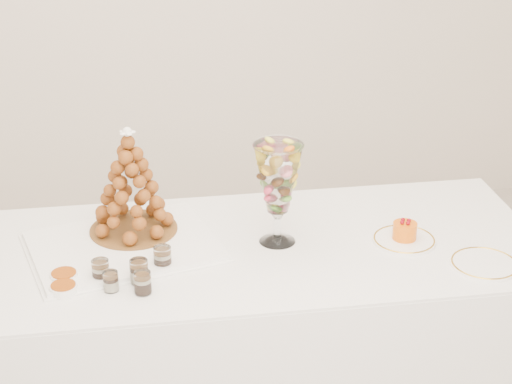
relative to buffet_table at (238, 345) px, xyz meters
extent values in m
cube|color=white|center=(0.00, 0.00, -0.01)|extent=(2.13, 0.93, 0.79)
cube|color=white|center=(0.00, 0.00, 0.39)|extent=(2.12, 0.92, 0.01)
cube|color=white|center=(-0.38, 0.06, 0.41)|extent=(0.68, 0.56, 0.02)
cylinder|color=white|center=(0.14, 0.02, 0.41)|extent=(0.13, 0.13, 0.02)
cylinder|color=white|center=(0.14, 0.02, 0.46)|extent=(0.03, 0.03, 0.09)
sphere|color=white|center=(0.14, 0.02, 0.50)|extent=(0.04, 0.04, 0.04)
cylinder|color=white|center=(0.57, -0.07, 0.40)|extent=(0.22, 0.22, 0.01)
cylinder|color=white|center=(0.77, -0.28, 0.40)|extent=(0.22, 0.22, 0.01)
cylinder|color=white|center=(-0.46, -0.13, 0.44)|extent=(0.06, 0.06, 0.07)
cylinder|color=white|center=(-0.34, -0.16, 0.44)|extent=(0.07, 0.07, 0.08)
cylinder|color=white|center=(-0.26, -0.09, 0.44)|extent=(0.06, 0.06, 0.08)
cylinder|color=white|center=(-0.43, -0.20, 0.43)|extent=(0.06, 0.06, 0.06)
cylinder|color=white|center=(-0.33, -0.23, 0.43)|extent=(0.06, 0.06, 0.07)
cylinder|color=white|center=(-0.57, -0.11, 0.41)|extent=(0.09, 0.09, 0.03)
cylinder|color=white|center=(-0.57, -0.18, 0.41)|extent=(0.09, 0.09, 0.03)
cylinder|color=brown|center=(-0.33, 0.16, 0.42)|extent=(0.30, 0.30, 0.01)
cone|color=brown|center=(-0.33, 0.16, 0.61)|extent=(0.31, 0.31, 0.36)
sphere|color=white|center=(-0.33, 0.16, 0.78)|extent=(0.04, 0.04, 0.04)
cylinder|color=orange|center=(0.57, -0.07, 0.44)|extent=(0.08, 0.08, 0.06)
sphere|color=maroon|center=(0.59, -0.06, 0.47)|extent=(0.01, 0.01, 0.01)
sphere|color=maroon|center=(0.57, -0.06, 0.47)|extent=(0.01, 0.01, 0.01)
sphere|color=maroon|center=(0.56, -0.07, 0.47)|extent=(0.01, 0.01, 0.01)
sphere|color=maroon|center=(0.58, -0.08, 0.47)|extent=(0.01, 0.01, 0.01)
camera|label=1|loc=(-0.44, -2.51, 1.78)|focal=60.00mm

